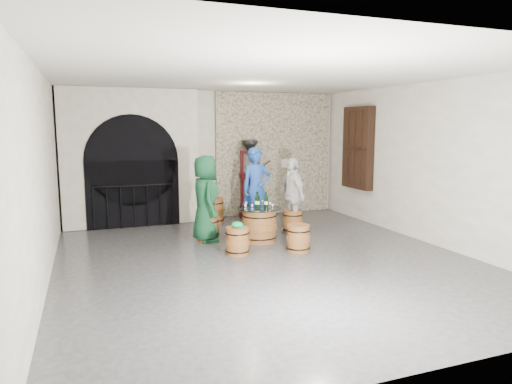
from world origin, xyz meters
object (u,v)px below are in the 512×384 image
object	(u,v)px
wine_bottle_center	(266,201)
barrel_stool_near_right	(298,238)
wine_bottle_left	(257,201)
barrel_table	(259,225)
side_barrel	(214,211)
wine_bottle_right	(258,201)
corking_press	(250,173)
barrel_stool_left	(207,229)
barrel_stool_right	(293,221)
barrel_stool_far	(256,219)
person_blue	(256,189)
person_green	(206,199)
person_white	(292,196)
barrel_stool_near_left	(237,241)

from	to	relation	value
wine_bottle_center	barrel_stool_near_right	bearing A→B (deg)	-73.54
barrel_stool_near_right	wine_bottle_left	world-z (taller)	wine_bottle_left
barrel_table	barrel_stool_near_right	size ratio (longest dim) A/B	1.75
wine_bottle_left	side_barrel	distance (m)	2.01
side_barrel	barrel_table	bearing A→B (deg)	-78.11
barrel_table	wine_bottle_right	world-z (taller)	wine_bottle_right
wine_bottle_left	corking_press	bearing A→B (deg)	73.52
barrel_stool_left	wine_bottle_left	bearing A→B (deg)	-18.82
barrel_stool_right	wine_bottle_left	xyz separation A→B (m)	(-0.99, -0.38, 0.57)
barrel_table	barrel_stool_far	world-z (taller)	barrel_table
person_blue	wine_bottle_left	size ratio (longest dim) A/B	5.74
barrel_stool_far	wine_bottle_left	size ratio (longest dim) A/B	1.56
wine_bottle_right	corking_press	xyz separation A→B (m)	(0.68, 2.36, 0.33)
barrel_stool_left	person_blue	xyz separation A→B (m)	(1.28, 0.57, 0.68)
barrel_table	barrel_stool_near_right	distance (m)	1.06
corking_press	barrel_stool_right	bearing A→B (deg)	-75.00
barrel_stool_right	barrel_stool_near_right	bearing A→B (deg)	-111.09
corking_press	wine_bottle_left	bearing A→B (deg)	-100.01
barrel_stool_near_right	person_green	world-z (taller)	person_green
barrel_stool_left	person_blue	world-z (taller)	person_blue
person_green	person_white	xyz separation A→B (m)	(1.95, 0.03, -0.05)
side_barrel	wine_bottle_left	bearing A→B (deg)	-78.61
barrel_stool_near_left	wine_bottle_right	world-z (taller)	wine_bottle_right
barrel_stool_far	barrel_stool_near_left	bearing A→B (deg)	-120.05
wine_bottle_center	wine_bottle_right	bearing A→B (deg)	150.18
wine_bottle_right	side_barrel	bearing A→B (deg)	101.85
barrel_stool_near_right	wine_bottle_right	bearing A→B (deg)	112.64
barrel_stool_near_left	person_white	world-z (taller)	person_white
wine_bottle_left	barrel_table	bearing A→B (deg)	-63.98
barrel_stool_left	wine_bottle_right	world-z (taller)	wine_bottle_right
barrel_stool_near_right	wine_bottle_right	xyz separation A→B (m)	(-0.43, 1.02, 0.57)
barrel_stool_right	barrel_stool_near_right	size ratio (longest dim) A/B	1.00
barrel_stool_near_left	side_barrel	world-z (taller)	side_barrel
person_white	wine_bottle_right	world-z (taller)	person_white
wine_bottle_center	barrel_stool_right	bearing A→B (deg)	30.14
barrel_table	barrel_stool_right	bearing A→B (deg)	24.73
person_white	barrel_stool_right	bearing A→B (deg)	113.18
wine_bottle_center	side_barrel	size ratio (longest dim) A/B	0.52
barrel_stool_near_right	person_white	size ratio (longest dim) A/B	0.31
person_white	person_blue	bearing A→B (deg)	-131.15
barrel_stool_left	person_blue	distance (m)	1.56
barrel_table	barrel_stool_right	world-z (taller)	barrel_table
person_green	barrel_table	bearing A→B (deg)	-108.78
barrel_stool_right	person_white	bearing A→B (deg)	-155.27
barrel_stool_near_left	side_barrel	size ratio (longest dim) A/B	0.81
barrel_stool_left	barrel_stool_near_right	world-z (taller)	same
barrel_stool_far	barrel_stool_near_left	size ratio (longest dim) A/B	1.00
person_green	corking_press	world-z (taller)	corking_press
barrel_stool_right	wine_bottle_left	world-z (taller)	wine_bottle_left
corking_press	barrel_stool_left	bearing A→B (deg)	-122.69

